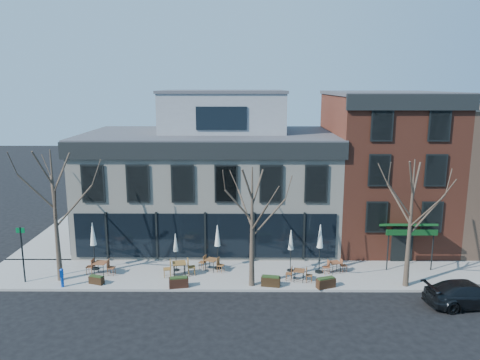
{
  "coord_description": "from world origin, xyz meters",
  "views": [
    {
      "loc": [
        2.46,
        -29.48,
        11.72
      ],
      "look_at": [
        2.28,
        2.0,
        5.23
      ],
      "focal_mm": 35.0,
      "sensor_mm": 36.0,
      "label": 1
    }
  ],
  "objects_px": {
    "parked_sedan": "(468,294)",
    "call_box": "(62,277)",
    "umbrella_0": "(93,237)",
    "cafe_set_0": "(101,267)"
  },
  "relations": [
    {
      "from": "parked_sedan",
      "to": "call_box",
      "type": "distance_m",
      "value": 22.64
    },
    {
      "from": "call_box",
      "to": "umbrella_0",
      "type": "bearing_deg",
      "value": 68.04
    },
    {
      "from": "umbrella_0",
      "to": "parked_sedan",
      "type": "bearing_deg",
      "value": -12.03
    },
    {
      "from": "cafe_set_0",
      "to": "umbrella_0",
      "type": "relative_size",
      "value": 0.61
    },
    {
      "from": "call_box",
      "to": "umbrella_0",
      "type": "relative_size",
      "value": 0.37
    },
    {
      "from": "parked_sedan",
      "to": "call_box",
      "type": "relative_size",
      "value": 4.07
    },
    {
      "from": "call_box",
      "to": "cafe_set_0",
      "type": "height_order",
      "value": "call_box"
    },
    {
      "from": "cafe_set_0",
      "to": "call_box",
      "type": "bearing_deg",
      "value": -132.91
    },
    {
      "from": "cafe_set_0",
      "to": "parked_sedan",
      "type": "bearing_deg",
      "value": -10.18
    },
    {
      "from": "parked_sedan",
      "to": "call_box",
      "type": "xyz_separation_m",
      "value": [
        -22.56,
        1.93,
        0.08
      ]
    }
  ]
}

